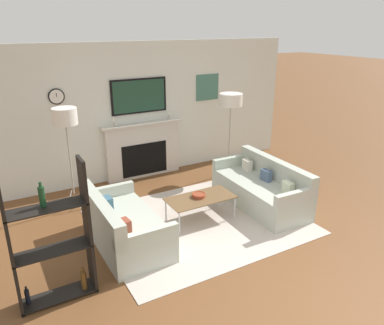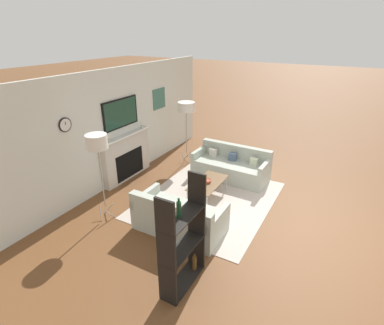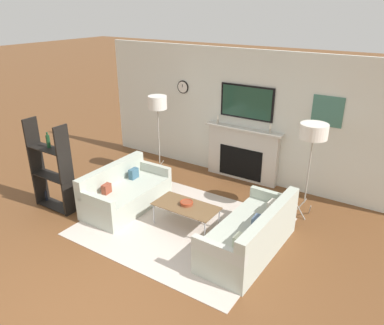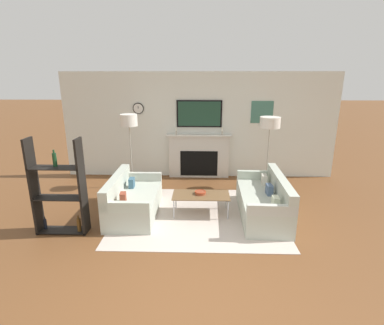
% 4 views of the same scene
% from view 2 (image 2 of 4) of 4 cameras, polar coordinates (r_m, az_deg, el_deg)
% --- Properties ---
extents(ground_plane, '(60.00, 60.00, 0.00)m').
position_cam_2_polar(ground_plane, '(6.25, 22.68, -11.81)').
color(ground_plane, brown).
extents(fireplace_wall, '(7.03, 0.28, 2.70)m').
position_cam_2_polar(fireplace_wall, '(7.45, -13.26, 5.83)').
color(fireplace_wall, silver).
rests_on(fireplace_wall, ground_plane).
extents(area_rug, '(3.14, 2.62, 0.01)m').
position_cam_2_polar(area_rug, '(6.71, 3.18, -7.04)').
color(area_rug, beige).
rests_on(area_rug, ground_plane).
extents(couch_left, '(0.86, 1.65, 0.77)m').
position_cam_2_polar(couch_left, '(5.63, -2.55, -10.53)').
color(couch_left, '#B2B9AA').
rests_on(couch_left, ground_plane).
extents(couch_right, '(0.86, 1.88, 0.79)m').
position_cam_2_polar(couch_right, '(7.61, 7.43, -0.86)').
color(couch_right, '#B2B9AA').
rests_on(couch_right, ground_plane).
extents(coffee_table, '(1.09, 0.55, 0.40)m').
position_cam_2_polar(coffee_table, '(6.60, 3.04, -3.96)').
color(coffee_table, brown).
rests_on(coffee_table, ground_plane).
extents(decorative_bowl, '(0.22, 0.22, 0.06)m').
position_cam_2_polar(decorative_bowl, '(6.57, 2.73, -3.50)').
color(decorative_bowl, brown).
rests_on(decorative_bowl, coffee_table).
extents(floor_lamp_left, '(0.39, 0.39, 1.76)m').
position_cam_2_polar(floor_lamp_left, '(5.66, -17.68, 3.54)').
color(floor_lamp_left, '#9E998E').
rests_on(floor_lamp_left, ground_plane).
extents(floor_lamp_right, '(0.46, 0.46, 1.71)m').
position_cam_2_polar(floor_lamp_right, '(8.10, -1.10, 10.44)').
color(floor_lamp_right, '#9E998E').
rests_on(floor_lamp_right, ground_plane).
extents(shelf_unit, '(0.85, 0.28, 1.65)m').
position_cam_2_polar(shelf_unit, '(4.32, -1.76, -14.73)').
color(shelf_unit, black).
rests_on(shelf_unit, ground_plane).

